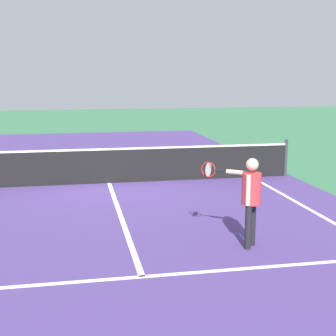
% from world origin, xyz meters
% --- Properties ---
extents(ground_plane, '(60.00, 60.00, 0.00)m').
position_xyz_m(ground_plane, '(0.00, 0.00, 0.00)').
color(ground_plane, '#38724C').
extents(court_surface_inbounds, '(10.62, 24.40, 0.00)m').
position_xyz_m(court_surface_inbounds, '(0.00, 0.00, 0.00)').
color(court_surface_inbounds, '#4C387A').
rests_on(court_surface_inbounds, ground_plane).
extents(line_service_near, '(8.22, 0.10, 0.01)m').
position_xyz_m(line_service_near, '(0.00, -6.40, 0.00)').
color(line_service_near, white).
rests_on(line_service_near, ground_plane).
extents(line_center_service, '(0.10, 6.40, 0.01)m').
position_xyz_m(line_center_service, '(0.00, -3.20, 0.00)').
color(line_center_service, white).
rests_on(line_center_service, ground_plane).
extents(net, '(10.36, 0.09, 1.07)m').
position_xyz_m(net, '(0.00, 0.00, 0.49)').
color(net, '#33383D').
rests_on(net, ground_plane).
extents(player_near, '(0.83, 0.95, 1.54)m').
position_xyz_m(player_near, '(1.96, -5.48, 0.95)').
color(player_near, black).
rests_on(player_near, ground_plane).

